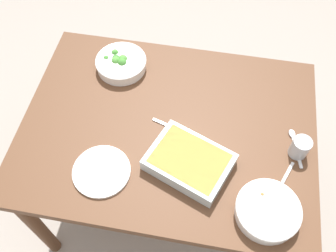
% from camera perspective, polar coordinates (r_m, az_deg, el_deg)
% --- Properties ---
extents(ground_plane, '(6.00, 6.00, 0.00)m').
position_cam_1_polar(ground_plane, '(2.19, -0.00, -10.56)').
color(ground_plane, '#9E9389').
extents(dining_table, '(1.20, 0.90, 0.74)m').
position_cam_1_polar(dining_table, '(1.60, -0.00, -1.74)').
color(dining_table, brown).
rests_on(dining_table, ground_plane).
extents(stew_bowl, '(0.23, 0.23, 0.06)m').
position_cam_1_polar(stew_bowl, '(1.38, 14.96, -12.42)').
color(stew_bowl, white).
rests_on(stew_bowl, dining_table).
extents(broccoli_bowl, '(0.23, 0.23, 0.07)m').
position_cam_1_polar(broccoli_bowl, '(1.71, -7.19, 9.53)').
color(broccoli_bowl, white).
rests_on(broccoli_bowl, dining_table).
extents(baking_dish, '(0.36, 0.31, 0.06)m').
position_cam_1_polar(baking_dish, '(1.41, 3.27, -5.43)').
color(baking_dish, silver).
rests_on(baking_dish, dining_table).
extents(drink_cup, '(0.07, 0.07, 0.08)m').
position_cam_1_polar(drink_cup, '(1.52, 19.46, -3.18)').
color(drink_cup, '#B2BCC6').
rests_on(drink_cup, dining_table).
extents(side_plate, '(0.22, 0.22, 0.01)m').
position_cam_1_polar(side_plate, '(1.44, -10.12, -6.82)').
color(side_plate, white).
rests_on(side_plate, dining_table).
extents(spoon_by_stew, '(0.09, 0.17, 0.01)m').
position_cam_1_polar(spoon_by_stew, '(1.46, 16.86, -8.66)').
color(spoon_by_stew, silver).
rests_on(spoon_by_stew, dining_table).
extents(spoon_by_broccoli, '(0.13, 0.15, 0.01)m').
position_cam_1_polar(spoon_by_broccoli, '(1.72, -8.24, 8.23)').
color(spoon_by_broccoli, silver).
rests_on(spoon_by_broccoli, dining_table).
extents(spoon_spare, '(0.06, 0.17, 0.01)m').
position_cam_1_polar(spoon_spare, '(1.56, 18.75, -2.43)').
color(spoon_spare, silver).
rests_on(spoon_spare, dining_table).
extents(fork_on_table, '(0.17, 0.07, 0.01)m').
position_cam_1_polar(fork_on_table, '(1.52, 1.10, -0.42)').
color(fork_on_table, silver).
rests_on(fork_on_table, dining_table).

